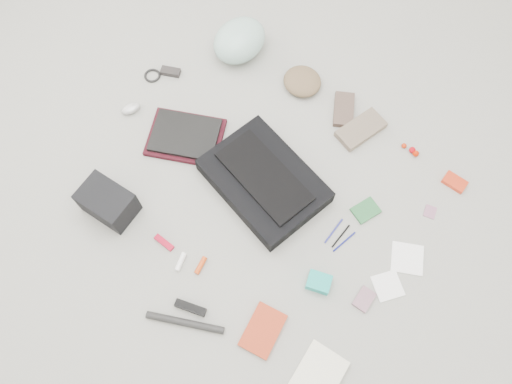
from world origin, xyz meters
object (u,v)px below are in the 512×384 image
Objects in this scene: bike_helmet at (239,40)px; messenger_bag at (264,181)px; camera_bag at (108,202)px; accordion_wallet at (319,282)px; laptop at (185,135)px; book_red at (263,330)px.

messenger_bag is at bearing -39.70° from bike_helmet.
accordion_wallet is at bearing 12.51° from camera_bag.
bike_helmet is at bearing 75.27° from laptop.
camera_bag reaches higher than laptop.
accordion_wallet is at bearing -32.76° from bike_helmet.
accordion_wallet is (0.95, -0.76, -0.06)m from bike_helmet.
bike_helmet is at bearing 124.26° from accordion_wallet.
bike_helmet is at bearing 121.98° from book_red.
messenger_bag is 5.39× the size of accordion_wallet.
camera_bag is 0.94m from accordion_wallet.
laptop is 1.37× the size of camera_bag.
book_red is (0.78, -0.50, -0.02)m from laptop.
book_red is at bearing -56.55° from laptop.
camera_bag is (-0.05, -0.46, 0.04)m from laptop.
messenger_bag is 1.70× the size of laptop.
book_red is at bearing -44.14° from bike_helmet.
camera_bag reaches higher than accordion_wallet.
accordion_wallet is (0.08, 0.28, 0.01)m from book_red.
messenger_bag is at bearing 134.73° from accordion_wallet.
book_red is at bearing -122.10° from accordion_wallet.
bike_helmet is 1.30× the size of camera_bag.
accordion_wallet is at bearing -38.17° from laptop.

